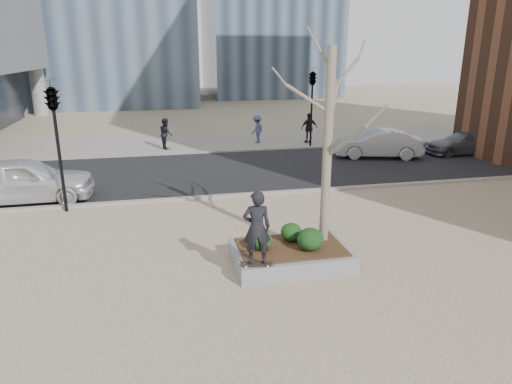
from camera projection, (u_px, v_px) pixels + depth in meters
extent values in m
plane|color=tan|center=(254.00, 267.00, 11.83)|extent=(120.00, 120.00, 0.00)
cube|color=black|center=(209.00, 171.00, 21.16)|extent=(60.00, 8.00, 0.02)
cube|color=gray|center=(196.00, 143.00, 27.69)|extent=(60.00, 6.00, 0.02)
cube|color=gray|center=(291.00, 256.00, 11.96)|extent=(3.00, 2.00, 0.45)
cube|color=#382314|center=(291.00, 247.00, 11.89)|extent=(2.70, 1.70, 0.04)
ellipsoid|color=black|center=(262.00, 241.00, 11.63)|extent=(0.56, 0.56, 0.47)
ellipsoid|color=#123510|center=(291.00, 232.00, 12.18)|extent=(0.57, 0.57, 0.48)
ellipsoid|color=#103313|center=(310.00, 239.00, 11.60)|extent=(0.68, 0.68, 0.57)
imported|color=black|center=(257.00, 228.00, 10.59)|extent=(0.69, 0.49, 1.81)
imported|color=silver|center=(24.00, 180.00, 16.67)|extent=(4.88, 1.99, 1.66)
imported|color=#9D9FA5|center=(378.00, 144.00, 23.69)|extent=(4.67, 2.78, 1.45)
imported|color=#545560|center=(464.00, 143.00, 24.52)|extent=(4.15, 1.89, 1.18)
imported|color=black|center=(166.00, 134.00, 25.79)|extent=(0.80, 0.94, 1.73)
imported|color=#45527D|center=(257.00, 129.00, 27.46)|extent=(1.19, 1.20, 1.66)
imported|color=black|center=(309.00, 128.00, 27.49)|extent=(1.07, 0.52, 1.77)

